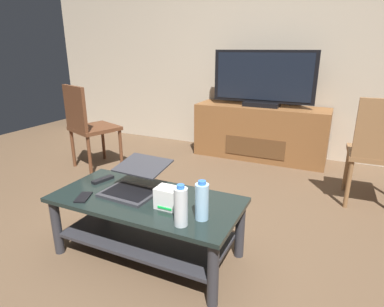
% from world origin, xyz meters
% --- Properties ---
extents(ground_plane, '(7.68, 7.68, 0.00)m').
position_xyz_m(ground_plane, '(0.00, 0.00, 0.00)').
color(ground_plane, brown).
extents(back_wall, '(6.40, 0.12, 2.80)m').
position_xyz_m(back_wall, '(0.00, 2.42, 1.40)').
color(back_wall, '#B2A38C').
rests_on(back_wall, ground).
extents(coffee_table, '(1.18, 0.56, 0.40)m').
position_xyz_m(coffee_table, '(-0.13, -0.15, 0.28)').
color(coffee_table, black).
rests_on(coffee_table, ground).
extents(media_cabinet, '(1.54, 0.46, 0.63)m').
position_xyz_m(media_cabinet, '(0.04, 2.09, 0.32)').
color(media_cabinet, brown).
rests_on(media_cabinet, ground).
extents(television, '(1.16, 0.20, 0.63)m').
position_xyz_m(television, '(0.04, 2.07, 0.94)').
color(television, black).
rests_on(television, media_cabinet).
extents(dining_chair, '(0.46, 0.46, 0.93)m').
position_xyz_m(dining_chair, '(1.21, 1.22, 0.51)').
color(dining_chair, brown).
rests_on(dining_chair, ground).
extents(side_chair, '(0.56, 0.56, 0.92)m').
position_xyz_m(side_chair, '(-1.57, 0.93, 0.51)').
color(side_chair, '#59331E').
rests_on(side_chair, ground).
extents(laptop, '(0.35, 0.42, 0.17)m').
position_xyz_m(laptop, '(-0.25, -0.08, 0.47)').
color(laptop, '#333338').
rests_on(laptop, coffee_table).
extents(router_box, '(0.15, 0.11, 0.12)m').
position_xyz_m(router_box, '(0.06, -0.20, 0.47)').
color(router_box, white).
rests_on(router_box, coffee_table).
extents(water_bottle_near, '(0.07, 0.07, 0.23)m').
position_xyz_m(water_bottle_near, '(0.21, -0.33, 0.51)').
color(water_bottle_near, silver).
rests_on(water_bottle_near, coffee_table).
extents(water_bottle_far, '(0.07, 0.07, 0.22)m').
position_xyz_m(water_bottle_far, '(0.28, -0.23, 0.51)').
color(water_bottle_far, '#99C6E5').
rests_on(water_bottle_far, coffee_table).
extents(cell_phone, '(0.12, 0.16, 0.01)m').
position_xyz_m(cell_phone, '(-0.48, -0.31, 0.41)').
color(cell_phone, black).
rests_on(cell_phone, coffee_table).
extents(tv_remote, '(0.08, 0.17, 0.02)m').
position_xyz_m(tv_remote, '(-0.55, -0.05, 0.41)').
color(tv_remote, black).
rests_on(tv_remote, coffee_table).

